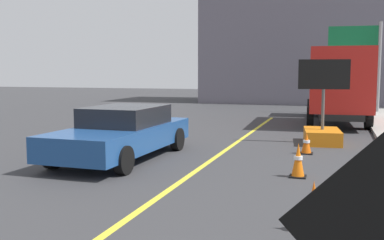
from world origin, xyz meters
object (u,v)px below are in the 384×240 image
at_px(box_truck, 337,83).
at_px(arrow_board_trailer, 322,129).
at_px(traffic_cone_curbside, 306,143).
at_px(pickup_car, 123,132).
at_px(traffic_cone_mid_lane, 313,207).
at_px(highway_guide_sign, 364,51).
at_px(traffic_cone_far_lane, 298,160).

bearing_deg(box_truck, arrow_board_trailer, -93.67).
height_order(arrow_board_trailer, traffic_cone_curbside, arrow_board_trailer).
bearing_deg(pickup_car, arrow_board_trailer, 40.52).
distance_m(pickup_car, traffic_cone_curbside, 5.14).
bearing_deg(pickup_car, traffic_cone_mid_lane, -39.43).
xyz_separation_m(box_truck, traffic_cone_curbside, (-0.77, -8.48, -1.48)).
bearing_deg(traffic_cone_curbside, highway_guide_sign, 81.01).
bearing_deg(box_truck, traffic_cone_curbside, -95.20).
relative_size(arrow_board_trailer, pickup_car, 0.53).
height_order(pickup_car, highway_guide_sign, highway_guide_sign).
xyz_separation_m(box_truck, traffic_cone_mid_lane, (-0.28, -14.87, -1.42)).
height_order(highway_guide_sign, traffic_cone_curbside, highway_guide_sign).
relative_size(traffic_cone_mid_lane, traffic_cone_curbside, 1.22).
bearing_deg(highway_guide_sign, traffic_cone_mid_lane, -94.72).
distance_m(highway_guide_sign, traffic_cone_curbside, 14.06).
height_order(traffic_cone_far_lane, traffic_cone_curbside, traffic_cone_far_lane).
xyz_separation_m(arrow_board_trailer, traffic_cone_curbside, (-0.36, -2.10, -0.18)).
xyz_separation_m(pickup_car, traffic_cone_curbside, (4.64, 2.17, -0.40)).
bearing_deg(traffic_cone_mid_lane, box_truck, 88.94).
distance_m(arrow_board_trailer, traffic_cone_mid_lane, 8.50).
relative_size(pickup_car, traffic_cone_curbside, 8.36).
relative_size(pickup_car, highway_guide_sign, 1.03).
xyz_separation_m(pickup_car, traffic_cone_far_lane, (4.65, -0.81, -0.33)).
distance_m(arrow_board_trailer, traffic_cone_curbside, 2.14).
height_order(arrow_board_trailer, highway_guide_sign, highway_guide_sign).
height_order(highway_guide_sign, traffic_cone_mid_lane, highway_guide_sign).
bearing_deg(traffic_cone_mid_lane, pickup_car, 140.57).
height_order(box_truck, traffic_cone_far_lane, box_truck).
height_order(box_truck, pickup_car, box_truck).
relative_size(highway_guide_sign, traffic_cone_far_lane, 6.60).
bearing_deg(box_truck, traffic_cone_far_lane, -93.81).
bearing_deg(highway_guide_sign, traffic_cone_curbside, -98.99).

